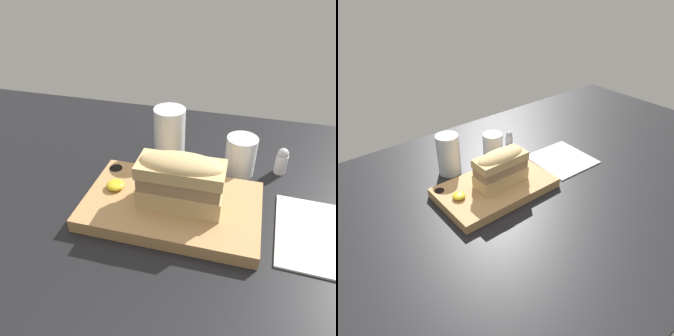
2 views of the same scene
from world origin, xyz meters
The scene contains 8 objects.
dining_table centered at (0.00, 0.00, 1.00)cm, with size 192.66×95.95×2.00cm.
serving_board centered at (-0.57, 4.49, 3.29)cm, with size 31.81×19.22×2.63cm.
sandwich centered at (1.60, 3.92, 10.06)cm, with size 14.81×6.65×10.22cm.
mustard_dollop centered at (-11.27, 5.29, 5.24)cm, with size 3.40×3.40×1.36cm.
water_glass centered at (-4.75, 21.07, 7.42)cm, with size 6.80×6.80×12.51cm.
wine_glass centered at (10.85, 20.02, 5.85)cm, with size 6.40×6.40×8.47cm.
napkin centered at (27.33, 4.59, 2.20)cm, with size 18.13×18.35×0.40cm.
salt_shaker centered at (19.45, 22.19, 5.04)cm, with size 2.44×2.44×5.97cm.
Camera 1 is at (10.74, -39.34, 43.63)cm, focal length 35.00 mm.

